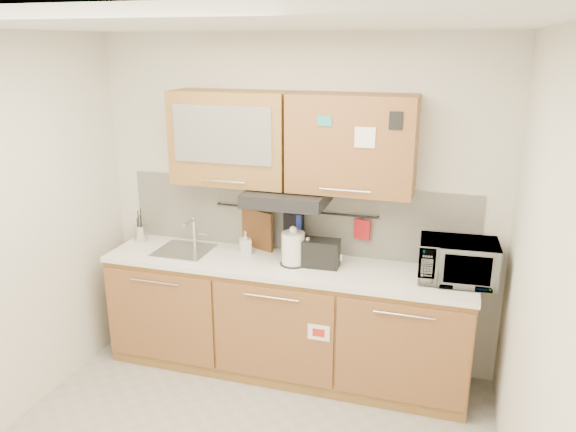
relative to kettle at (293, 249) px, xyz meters
The scene contains 19 objects.
ceiling 1.96m from the kettle, 93.44° to the right, with size 3.20×3.20×0.00m, color white.
wall_back 0.42m from the kettle, 102.55° to the left, with size 3.20×3.20×0.00m, color silver.
wall_right 1.95m from the kettle, 37.68° to the right, with size 3.00×3.00×0.00m, color silver.
base_cabinet 0.64m from the kettle, behind, with size 2.80×0.64×0.88m.
countertop 0.16m from the kettle, behind, with size 2.82×0.62×0.04m, color white.
backsplash 0.35m from the kettle, 103.02° to the left, with size 2.80×0.02×0.56m, color silver.
upper_cabinets 0.81m from the kettle, 118.09° to the left, with size 1.82×0.37×0.70m.
range_hood 0.39m from the kettle, 135.76° to the left, with size 0.60×0.46×0.10m, color black.
sink 0.93m from the kettle, behind, with size 0.42×0.40×0.26m.
utensil_rail 0.35m from the kettle, 104.78° to the left, with size 0.02×0.02×1.30m, color black.
utensil_crock 1.38m from the kettle, behind, with size 0.15×0.15×0.28m.
kettle is the anchor object (origin of this frame).
toaster 0.21m from the kettle, ahead, with size 0.27×0.17×0.20m.
microwave 1.18m from the kettle, ahead, with size 0.53×0.36×0.29m, color #999999.
soap_bottle 0.44m from the kettle, 165.25° to the left, with size 0.08×0.08×0.18m, color #999999.
cutting_board 0.46m from the kettle, 146.79° to the left, with size 0.34×0.02×0.42m, color brown.
oven_mitt 0.28m from the kettle, 103.47° to the left, with size 0.13×0.03×0.22m, color navy.
dark_pouch 0.27m from the kettle, 105.59° to the left, with size 0.16×0.05×0.25m, color black.
pot_holder 0.55m from the kettle, 28.37° to the left, with size 0.13×0.02×0.16m, color #AA161B.
Camera 1 is at (1.18, -2.59, 2.52)m, focal length 35.00 mm.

